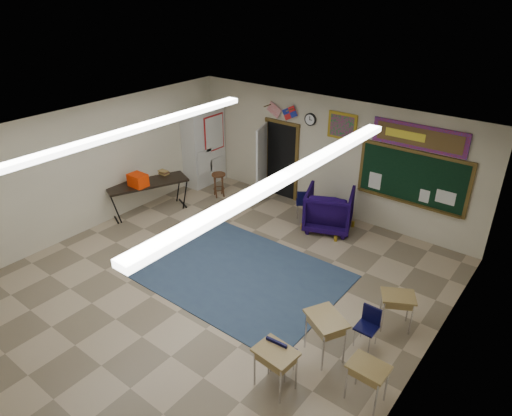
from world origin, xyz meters
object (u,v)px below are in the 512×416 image
Objects in this scene: folding_table at (148,196)px; wooden_stool at (219,185)px; student_desk_front_right at (396,309)px; student_desk_front_left at (325,334)px; wingback_armchair at (329,209)px.

folding_table is 3.17× the size of wooden_stool.
student_desk_front_right reaches higher than wooden_stool.
student_desk_front_left is 1.20× the size of wooden_stool.
wingback_armchair is 1.59× the size of student_desk_front_right.
student_desk_front_left is 6.43m from wooden_stool.
wingback_armchair is 3.35m from wooden_stool.
folding_table is at bearing -113.41° from wooden_stool.
folding_table is (-6.85, 0.24, 0.08)m from student_desk_front_right.
student_desk_front_right is at bearing -19.01° from wooden_stool.
wooden_stool is at bearing 175.88° from student_desk_front_left.
wooden_stool is at bearing 90.00° from folding_table.
student_desk_front_left is at bearing 97.63° from wingback_armchair.
student_desk_front_right is (2.72, -2.38, -0.13)m from wingback_armchair.
folding_table is at bearing 5.85° from wingback_armchair.
wingback_armchair is at bearing 5.03° from wooden_stool.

